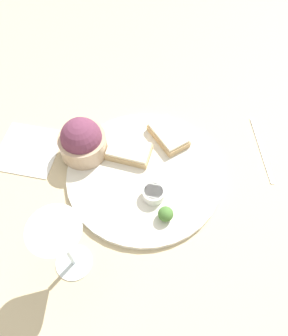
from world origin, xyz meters
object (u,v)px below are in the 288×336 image
cheese_toast_far (168,135)px  napkin (28,149)px  sauce_ramekin (153,193)px  fork (262,149)px  cheese_toast_near (129,151)px  salad_bowl (82,141)px  wine_glass (61,241)px

cheese_toast_far → napkin: (-0.26, -0.22, -0.02)m
sauce_ramekin → fork: sauce_ramekin is taller
sauce_ramekin → cheese_toast_near: same height
salad_bowl → sauce_ramekin: (0.20, -0.00, -0.03)m
cheese_toast_near → fork: cheese_toast_near is taller
cheese_toast_near → napkin: 0.25m
cheese_toast_near → fork: (0.25, 0.21, -0.02)m
cheese_toast_near → fork: 0.33m
cheese_toast_near → cheese_toast_far: 0.11m
salad_bowl → sauce_ramekin: size_ratio=2.25×
salad_bowl → sauce_ramekin: 0.21m
cheese_toast_far → napkin: cheese_toast_far is taller
cheese_toast_near → salad_bowl: bearing=-149.4°
napkin → cheese_toast_near: bearing=30.7°
fork → salad_bowl: bearing=-142.1°
sauce_ramekin → wine_glass: bearing=-102.5°
salad_bowl → cheese_toast_near: bearing=30.6°
napkin → fork: 0.58m
cheese_toast_near → sauce_ramekin: bearing=-27.3°
sauce_ramekin → cheese_toast_near: (-0.11, 0.06, -0.00)m
cheese_toast_far → fork: size_ratio=0.76×
sauce_ramekin → cheese_toast_far: size_ratio=0.42×
salad_bowl → cheese_toast_near: salad_bowl is taller
salad_bowl → fork: bearing=37.9°
wine_glass → napkin: bearing=153.4°
cheese_toast_near → cheese_toast_far: bearing=63.2°
cheese_toast_near → wine_glass: (0.06, -0.27, 0.10)m
cheese_toast_far → salad_bowl: bearing=-133.1°
salad_bowl → fork: size_ratio=0.72×
cheese_toast_far → wine_glass: 0.38m
salad_bowl → cheese_toast_far: 0.21m
napkin → fork: (0.46, 0.34, 0.00)m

